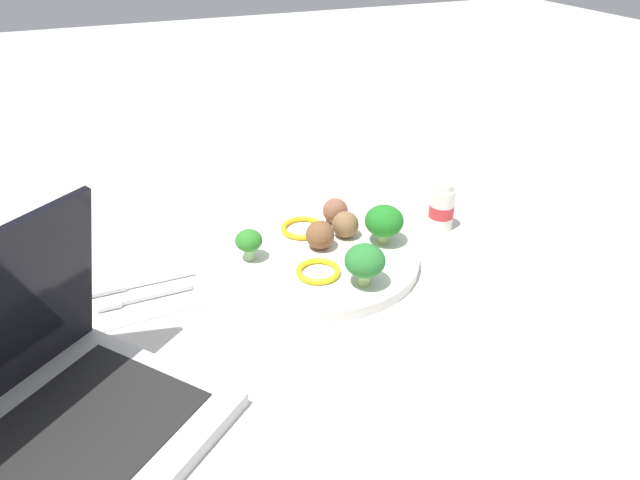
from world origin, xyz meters
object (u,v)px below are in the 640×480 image
Objects in this scene: broccoli_floret_front_left at (365,261)px; fork at (139,298)px; meatball_far_rim at (320,235)px; napkin at (143,292)px; pepper_ring_center at (303,228)px; meatball_mid_left at (345,224)px; knife at (134,284)px; yogurt_bottle at (442,208)px; pepper_ring_back_left at (318,271)px; laptop at (15,438)px; plate at (320,257)px; broccoli_floret_far_rim at (249,242)px; broccoli_floret_near_rim at (384,221)px; meatball_mid_right at (335,211)px.

broccoli_floret_front_left reaches higher than fork.
broccoli_floret_front_left is 0.11m from meatball_far_rim.
pepper_ring_center is at bearing -167.90° from napkin.
pepper_ring_center is at bearing -84.75° from meatball_far_rim.
broccoli_floret_front_left is 1.38× the size of meatball_far_rim.
meatball_mid_left is 0.27× the size of knife.
yogurt_bottle is (-0.16, 0.01, -0.00)m from meatball_mid_left.
fork is (0.26, 0.01, -0.03)m from meatball_far_rim.
pepper_ring_back_left reaches higher than fork.
broccoli_floret_front_left is 0.42m from laptop.
meatball_mid_left is at bearing -151.72° from plate.
broccoli_floret_far_rim is 0.37m from laptop.
napkin is at bearing 12.10° from pepper_ring_center.
broccoli_floret_near_rim is 0.09m from meatball_mid_right.
broccoli_floret_far_rim reaches higher than pepper_ring_center.
broccoli_floret_front_left is 0.31m from knife.
laptop is (0.28, 0.24, -0.00)m from broccoli_floret_far_rim.
meatball_mid_right is at bearing -160.82° from broccoli_floret_far_rim.
broccoli_floret_far_rim is (0.10, -0.02, 0.04)m from plate.
yogurt_bottle reaches higher than broccoli_floret_near_rim.
laptop is at bearing 34.00° from meatball_mid_right.
meatball_mid_right reaches higher than napkin.
meatball_mid_left is 0.31m from knife.
meatball_far_rim reaches higher than knife.
broccoli_floret_far_rim is 0.78× the size of broccoli_floret_near_rim.
meatball_far_rim reaches higher than fork.
pepper_ring_center is 0.25m from napkin.
broccoli_floret_far_rim is at bearing 2.71° from meatball_mid_left.
napkin is 0.44× the size of laptop.
meatball_far_rim is 0.21m from yogurt_bottle.
meatball_far_rim is at bearing -80.77° from broccoli_floret_front_left.
yogurt_bottle is at bearing -177.10° from meatball_far_rim.
yogurt_bottle is (-0.24, -0.07, 0.01)m from pepper_ring_back_left.
fork is at bearing -18.65° from broccoli_floret_front_left.
laptop is at bearing 59.35° from fork.
fork is at bearing -1.05° from broccoli_floret_near_rim.
knife is (0.35, -0.04, -0.04)m from broccoli_floret_near_rim.
meatball_mid_right is 0.94× the size of meatball_far_rim.
broccoli_floret_front_left reaches higher than meatball_mid_left.
napkin is at bearing 2.33° from meatball_mid_left.
broccoli_floret_near_rim is at bearing 14.89° from yogurt_bottle.
pepper_ring_back_left reaches higher than napkin.
meatball_far_rim is at bearing -12.99° from broccoli_floret_near_rim.
broccoli_floret_near_rim is 0.95× the size of pepper_ring_back_left.
meatball_mid_left is (-0.15, -0.01, -0.01)m from broccoli_floret_far_rim.
pepper_ring_center is (0.01, -0.06, -0.02)m from meatball_far_rim.
laptop is at bearing 37.20° from pepper_ring_center.
broccoli_floret_near_rim is at bearing 115.61° from meatball_mid_right.
pepper_ring_center is 0.26m from fork.
laptop reaches higher than meatball_mid_right.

